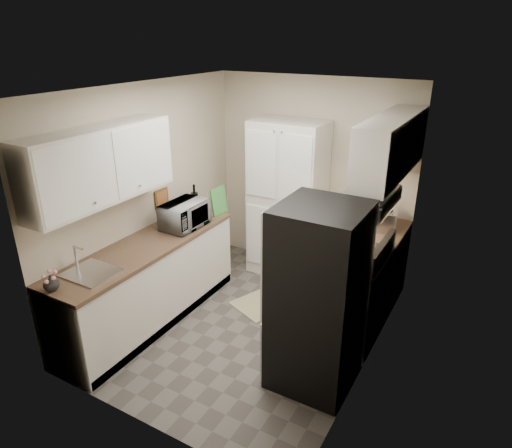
% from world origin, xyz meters
% --- Properties ---
extents(ground, '(3.20, 3.20, 0.00)m').
position_xyz_m(ground, '(0.00, 0.00, 0.00)').
color(ground, '#56514C').
rests_on(ground, ground).
extents(room_shell, '(2.64, 3.24, 2.52)m').
position_xyz_m(room_shell, '(-0.02, -0.01, 1.63)').
color(room_shell, beige).
rests_on(room_shell, ground).
extents(pantry_cabinet, '(0.90, 0.55, 2.00)m').
position_xyz_m(pantry_cabinet, '(-0.20, 1.32, 1.00)').
color(pantry_cabinet, silver).
rests_on(pantry_cabinet, ground).
extents(base_cabinet_left, '(0.60, 2.30, 0.88)m').
position_xyz_m(base_cabinet_left, '(-0.99, -0.43, 0.44)').
color(base_cabinet_left, silver).
rests_on(base_cabinet_left, ground).
extents(countertop_left, '(0.63, 2.33, 0.04)m').
position_xyz_m(countertop_left, '(-0.99, -0.43, 0.90)').
color(countertop_left, brown).
rests_on(countertop_left, base_cabinet_left).
extents(base_cabinet_right, '(0.60, 0.80, 0.88)m').
position_xyz_m(base_cabinet_right, '(0.99, 1.19, 0.44)').
color(base_cabinet_right, silver).
rests_on(base_cabinet_right, ground).
extents(countertop_right, '(0.63, 0.83, 0.04)m').
position_xyz_m(countertop_right, '(0.99, 1.19, 0.90)').
color(countertop_right, brown).
rests_on(countertop_right, base_cabinet_right).
extents(electric_range, '(0.71, 0.78, 1.13)m').
position_xyz_m(electric_range, '(0.97, 0.39, 0.48)').
color(electric_range, '#B7B7BC').
rests_on(electric_range, ground).
extents(refrigerator, '(0.70, 0.72, 1.70)m').
position_xyz_m(refrigerator, '(0.94, -0.41, 0.85)').
color(refrigerator, '#B7B7BC').
rests_on(refrigerator, ground).
extents(microwave, '(0.36, 0.53, 0.29)m').
position_xyz_m(microwave, '(-0.91, 0.14, 1.07)').
color(microwave, silver).
rests_on(microwave, countertop_left).
extents(wine_bottle, '(0.08, 0.08, 0.33)m').
position_xyz_m(wine_bottle, '(-1.06, 0.53, 1.09)').
color(wine_bottle, black).
rests_on(wine_bottle, countertop_left).
extents(flower_vase, '(0.15, 0.15, 0.14)m').
position_xyz_m(flower_vase, '(-1.05, -1.52, 0.99)').
color(flower_vase, silver).
rests_on(flower_vase, countertop_left).
extents(cutting_board, '(0.04, 0.26, 0.33)m').
position_xyz_m(cutting_board, '(-0.81, 0.68, 1.08)').
color(cutting_board, '#3F913D').
rests_on(cutting_board, countertop_left).
extents(toaster_oven, '(0.39, 0.45, 0.23)m').
position_xyz_m(toaster_oven, '(1.02, 1.23, 1.03)').
color(toaster_oven, '#B6B7BC').
rests_on(toaster_oven, countertop_right).
extents(fruit_basket, '(0.25, 0.25, 0.09)m').
position_xyz_m(fruit_basket, '(1.04, 1.22, 1.19)').
color(fruit_basket, orange).
rests_on(fruit_basket, toaster_oven).
extents(kitchen_mat, '(0.80, 0.98, 0.01)m').
position_xyz_m(kitchen_mat, '(-0.02, 0.54, 0.01)').
color(kitchen_mat, tan).
rests_on(kitchen_mat, ground).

